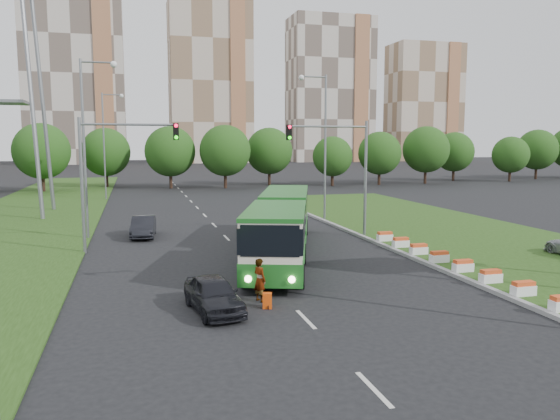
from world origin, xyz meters
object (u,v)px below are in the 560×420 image
object	(u,v)px
articulated_bus	(277,224)
shopping_trolley	(267,301)
car_left_near	(214,294)
traffic_mast_left	(110,163)
pedestrian	(260,280)
traffic_mast_median	(344,160)
car_left_far	(143,227)

from	to	relation	value
articulated_bus	shopping_trolley	world-z (taller)	articulated_bus
articulated_bus	car_left_near	size ratio (longest dim) A/B	4.38
traffic_mast_left	car_left_near	distance (m)	14.59
car_left_near	pedestrian	distance (m)	2.25
pedestrian	shopping_trolley	distance (m)	1.18
car_left_near	shopping_trolley	size ratio (longest dim) A/B	6.60
traffic_mast_median	shopping_trolley	distance (m)	17.55
traffic_mast_median	traffic_mast_left	size ratio (longest dim) A/B	1.00
pedestrian	shopping_trolley	bearing A→B (deg)	159.17
traffic_mast_median	shopping_trolley	bearing A→B (deg)	-121.74
traffic_mast_median	traffic_mast_left	world-z (taller)	same
traffic_mast_left	car_left_far	world-z (taller)	traffic_mast_left
articulated_bus	car_left_far	xyz separation A→B (m)	(-7.47, 8.23, -1.09)
traffic_mast_median	car_left_near	world-z (taller)	traffic_mast_median
traffic_mast_left	articulated_bus	xyz separation A→B (m)	(9.33, -3.39, -3.54)
traffic_mast_left	pedestrian	world-z (taller)	traffic_mast_left
car_left_far	shopping_trolley	distance (m)	18.68
car_left_near	traffic_mast_left	bearing A→B (deg)	99.11
traffic_mast_left	car_left_far	bearing A→B (deg)	69.00
articulated_bus	shopping_trolley	distance (m)	10.46
traffic_mast_left	shopping_trolley	distance (m)	15.56
traffic_mast_left	shopping_trolley	xyz separation A→B (m)	(6.31, -13.30, -5.04)
articulated_bus	car_left_near	bearing A→B (deg)	-99.27
traffic_mast_left	pedestrian	distance (m)	14.47
traffic_mast_median	car_left_near	size ratio (longest dim) A/B	1.95
traffic_mast_median	articulated_bus	distance (m)	8.11
traffic_mast_left	car_left_near	size ratio (longest dim) A/B	1.95
traffic_mast_left	car_left_near	world-z (taller)	traffic_mast_left
car_left_far	pedestrian	size ratio (longest dim) A/B	2.41
car_left_near	articulated_bus	bearing A→B (deg)	53.77
articulated_bus	car_left_near	distance (m)	11.11
traffic_mast_median	pedestrian	distance (m)	16.60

